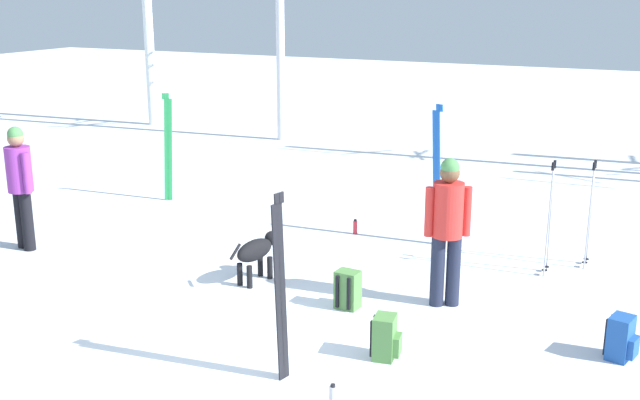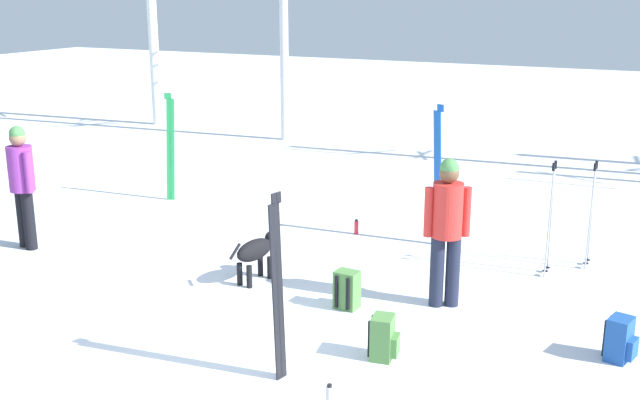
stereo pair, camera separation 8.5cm
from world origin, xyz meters
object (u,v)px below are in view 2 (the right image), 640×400
Objects in this scene: ski_pair_planted_1 at (278,290)px; water_bottle_0 at (329,396)px; person_1 at (447,223)px; ski_pair_planted_2 at (170,148)px; backpack_1 at (347,290)px; person_2 at (22,179)px; backpack_0 at (620,340)px; ski_poles_1 at (591,212)px; water_bottle_1 at (356,227)px; ski_pair_planted_0 at (438,176)px; backpack_2 at (383,338)px; ski_poles_0 at (550,215)px; dog at (257,251)px.

ski_pair_planted_1 reaches higher than water_bottle_0.
ski_pair_planted_2 is at bearing 156.94° from person_1.
backpack_1 reaches higher than water_bottle_0.
person_2 is 7.79m from backpack_0.
ski_poles_1 is 3.30m from water_bottle_1.
ski_pair_planted_0 is at bearing 85.91° from backpack_1.
backpack_2 is (5.39, -3.88, -0.69)m from ski_pair_planted_2.
water_bottle_0 is (-2.15, -2.03, -0.11)m from backpack_0.
ski_pair_planted_2 is 6.45m from ski_poles_0.
person_1 is 1.35m from backpack_1.
person_1 is at bearing 6.69° from dog.
person_1 is at bearing 84.94° from backpack_2.
person_2 is 3.90× the size of backpack_1.
backpack_2 is at bearing -9.38° from person_2.
ski_poles_1 is at bearing 64.05° from ski_pair_planted_1.
backpack_0 is at bearing -75.89° from ski_poles_1.
ski_pair_planted_0 reaches higher than person_2.
person_2 is 5.27m from ski_pair_planted_1.
backpack_2 is at bearing -79.99° from ski_pair_planted_0.
ski_pair_planted_0 is 3.86m from backpack_0.
backpack_2 is at bearing 85.64° from water_bottle_0.
backpack_1 is (1.34, -0.28, -0.17)m from dog.
person_2 is at bearing -174.79° from dog.
person_2 reaches higher than water_bottle_0.
person_1 is at bearing -69.63° from ski_pair_planted_0.
water_bottle_1 is (-3.89, 2.54, -0.11)m from backpack_0.
person_1 is at bearing -23.06° from ski_pair_planted_2.
ski_pair_planted_2 is at bearing 147.57° from backpack_1.
backpack_2 is 1.06m from water_bottle_0.
ski_pair_planted_2 is 3.68m from water_bottle_1.
backpack_0 is at bearing -44.15° from ski_pair_planted_0.
ski_pair_planted_0 reaches higher than ski_pair_planted_2.
ski_pair_planted_1 is (1.46, -2.08, 0.50)m from dog.
water_bottle_1 is (3.57, -0.36, -0.80)m from ski_pair_planted_2.
backpack_1 is at bearing 179.93° from backpack_0.
backpack_1 and backpack_2 have the same top height.
dog is at bearing 5.21° from person_2.
ski_poles_0 is 1.05× the size of ski_poles_1.
ski_pair_planted_0 is at bearing 100.01° from backpack_2.
dog reaches higher than backpack_2.
backpack_0 is (0.65, -2.59, -0.53)m from ski_poles_1.
person_2 reaches higher than backpack_1.
person_2 is at bearing -95.59° from ski_pair_planted_2.
ski_poles_0 reaches higher than backpack_1.
ski_pair_planted_0 is at bearing 110.37° from person_1.
ski_poles_0 is 2.94m from water_bottle_1.
ski_pair_planted_1 is at bearing -115.95° from ski_poles_1.
backpack_1 is at bearing -32.43° from ski_pair_planted_2.
ski_poles_1 is at bearing 57.66° from person_1.
ski_poles_0 reaches higher than water_bottle_0.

